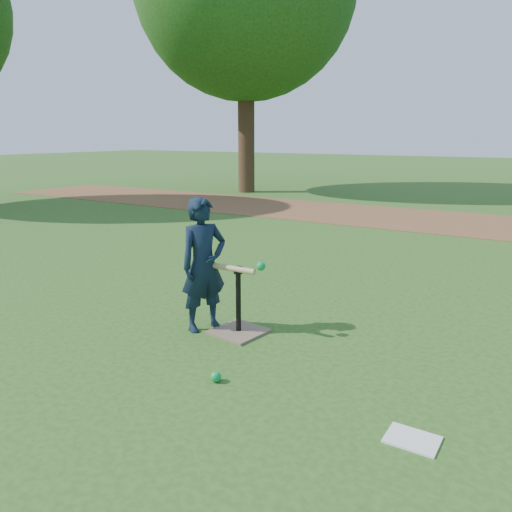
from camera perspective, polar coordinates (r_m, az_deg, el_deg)
The scene contains 7 objects.
ground at distance 4.31m, azimuth -5.59°, elevation -10.18°, with size 80.00×80.00×0.00m, color #285116.
dirt_strip at distance 11.03m, azimuth 18.60°, elevation 3.95°, with size 24.00×3.00×0.01m, color brown.
child at distance 4.48m, azimuth -6.00°, elevation -1.01°, with size 0.44×0.29×1.21m, color black.
wiffle_ball_ground at distance 3.71m, azimuth -4.61°, elevation -13.58°, with size 0.08×0.08×0.08m, color #0E9A44.
clipboard at distance 3.24m, azimuth 17.43°, elevation -19.37°, with size 0.30×0.23×0.01m, color white.
batting_tee at distance 4.52m, azimuth -2.01°, elevation -7.44°, with size 0.49×0.49×0.61m.
swing_action at distance 4.40m, azimuth -3.04°, elevation -1.23°, with size 0.70×0.17×0.11m.
Camera 1 is at (2.40, -3.12, 1.74)m, focal length 35.00 mm.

